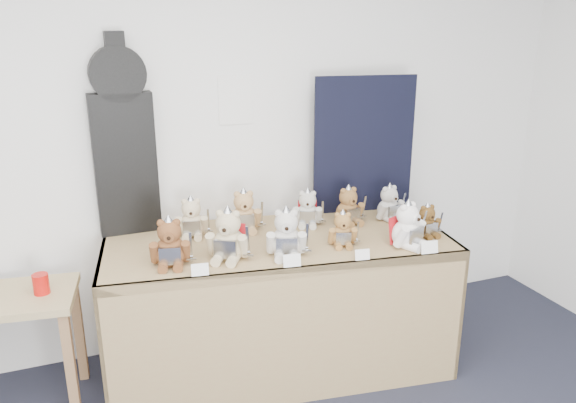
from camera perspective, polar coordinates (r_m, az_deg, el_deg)
name	(u,v)px	position (r m, az deg, el deg)	size (l,w,h in m)	color
room_shell	(235,100)	(3.52, -5.39, 10.22)	(6.00, 6.00, 6.00)	silver
display_table	(281,272)	(3.28, -0.68, -7.20)	(2.10, 1.11, 0.84)	#94734B
guitar_case	(123,139)	(3.38, -16.40, 6.15)	(0.36, 0.11, 1.16)	black
navy_board	(364,145)	(3.69, 7.73, 5.68)	(0.67, 0.02, 0.89)	black
red_cup	(41,284)	(3.25, -23.80, -7.67)	(0.08, 0.08, 0.11)	red
teddy_front_far_left	(170,245)	(2.96, -11.89, -4.30)	(0.24, 0.21, 0.29)	brown
teddy_front_left	(228,237)	(2.99, -6.09, -3.62)	(0.25, 0.26, 0.32)	#CBB78F
teddy_front_centre	(286,235)	(3.01, -0.17, -3.44)	(0.24, 0.23, 0.30)	silver
teddy_front_right	(342,230)	(3.18, 5.56, -2.94)	(0.18, 0.17, 0.23)	#9C6E3B
teddy_front_far_right	(408,227)	(3.21, 12.07, -2.54)	(0.24, 0.23, 0.29)	white
teddy_front_end	(427,222)	(3.40, 13.95, -2.02)	(0.18, 0.14, 0.22)	brown
teddy_back_left	(192,219)	(3.34, -9.76, -1.78)	(0.22, 0.20, 0.27)	beige
teddy_back_centre_left	(244,213)	(3.39, -4.49, -1.13)	(0.23, 0.20, 0.29)	tan
teddy_back_centre_right	(307,210)	(3.48, 1.99, -0.83)	(0.20, 0.20, 0.25)	beige
teddy_back_right	(349,207)	(3.52, 6.17, -0.57)	(0.22, 0.18, 0.27)	brown
teddy_back_end	(389,204)	(3.62, 10.26, -0.29)	(0.21, 0.19, 0.26)	silver
entry_card_a	(200,270)	(2.85, -8.93, -6.86)	(0.09, 0.00, 0.06)	white
entry_card_b	(292,261)	(2.91, 0.41, -6.01)	(0.09, 0.00, 0.07)	white
entry_card_c	(362,255)	(3.02, 7.57, -5.38)	(0.08, 0.00, 0.06)	white
entry_card_d	(430,247)	(3.17, 14.19, -4.52)	(0.10, 0.00, 0.07)	white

